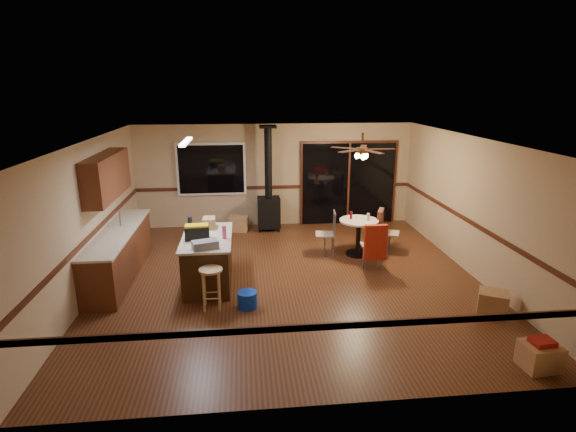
{
  "coord_description": "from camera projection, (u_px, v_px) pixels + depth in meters",
  "views": [
    {
      "loc": [
        -0.83,
        -7.75,
        3.51
      ],
      "look_at": [
        0.0,
        0.3,
        1.15
      ],
      "focal_mm": 28.0,
      "sensor_mm": 36.0,
      "label": 1
    }
  ],
  "objects": [
    {
      "name": "floor",
      "position": [
        290.0,
        279.0,
        8.47
      ],
      "size": [
        7.0,
        7.0,
        0.0
      ],
      "primitive_type": "plane",
      "color": "#4C2715",
      "rests_on": "ground"
    },
    {
      "name": "ceiling",
      "position": [
        290.0,
        140.0,
        7.74
      ],
      "size": [
        7.0,
        7.0,
        0.0
      ],
      "primitive_type": "plane",
      "rotation": [
        3.14,
        0.0,
        0.0
      ],
      "color": "silver",
      "rests_on": "ground"
    },
    {
      "name": "wall_back",
      "position": [
        275.0,
        175.0,
        11.44
      ],
      "size": [
        7.0,
        0.0,
        7.0
      ],
      "primitive_type": "plane",
      "rotation": [
        1.57,
        0.0,
        0.0
      ],
      "color": "tan",
      "rests_on": "ground"
    },
    {
      "name": "wall_front",
      "position": [
        325.0,
        302.0,
        4.76
      ],
      "size": [
        7.0,
        0.0,
        7.0
      ],
      "primitive_type": "plane",
      "rotation": [
        -1.57,
        0.0,
        0.0
      ],
      "color": "tan",
      "rests_on": "ground"
    },
    {
      "name": "wall_left",
      "position": [
        89.0,
        218.0,
        7.76
      ],
      "size": [
        0.0,
        7.0,
        7.0
      ],
      "primitive_type": "plane",
      "rotation": [
        1.57,
        0.0,
        1.57
      ],
      "color": "tan",
      "rests_on": "ground"
    },
    {
      "name": "wall_right",
      "position": [
        474.0,
        207.0,
        8.44
      ],
      "size": [
        0.0,
        7.0,
        7.0
      ],
      "primitive_type": "plane",
      "rotation": [
        1.57,
        0.0,
        -1.57
      ],
      "color": "tan",
      "rests_on": "ground"
    },
    {
      "name": "chair_rail",
      "position": [
        290.0,
        228.0,
        8.19
      ],
      "size": [
        7.0,
        7.0,
        0.08
      ],
      "primitive_type": null,
      "color": "#421D10",
      "rests_on": "ground"
    },
    {
      "name": "window",
      "position": [
        211.0,
        169.0,
        11.18
      ],
      "size": [
        1.72,
        0.1,
        1.32
      ],
      "primitive_type": "cube",
      "color": "black",
      "rests_on": "ground"
    },
    {
      "name": "sliding_door",
      "position": [
        348.0,
        184.0,
        11.65
      ],
      "size": [
        2.52,
        0.1,
        2.1
      ],
      "primitive_type": "cube",
      "color": "black",
      "rests_on": "ground"
    },
    {
      "name": "lower_cabinets",
      "position": [
        119.0,
        254.0,
        8.51
      ],
      "size": [
        0.6,
        3.0,
        0.86
      ],
      "primitive_type": "cube",
      "color": "#582A16",
      "rests_on": "ground"
    },
    {
      "name": "countertop",
      "position": [
        117.0,
        232.0,
        8.38
      ],
      "size": [
        0.64,
        3.04,
        0.04
      ],
      "primitive_type": "cube",
      "color": "beige",
      "rests_on": "lower_cabinets"
    },
    {
      "name": "upper_cabinets",
      "position": [
        107.0,
        176.0,
        8.28
      ],
      "size": [
        0.35,
        2.0,
        0.8
      ],
      "primitive_type": "cube",
      "color": "#582A16",
      "rests_on": "ground"
    },
    {
      "name": "kitchen_island",
      "position": [
        208.0,
        260.0,
        8.19
      ],
      "size": [
        0.88,
        1.68,
        0.9
      ],
      "color": "#341E0D",
      "rests_on": "ground"
    },
    {
      "name": "wood_stove",
      "position": [
        269.0,
        202.0,
        11.15
      ],
      "size": [
        0.55,
        0.5,
        2.52
      ],
      "color": "black",
      "rests_on": "ground"
    },
    {
      "name": "ceiling_fan",
      "position": [
        362.0,
        152.0,
        9.07
      ],
      "size": [
        0.24,
        0.24,
        0.55
      ],
      "color": "brown",
      "rests_on": "ceiling"
    },
    {
      "name": "fluorescent_strip",
      "position": [
        186.0,
        142.0,
        7.86
      ],
      "size": [
        0.1,
        1.2,
        0.04
      ],
      "primitive_type": "cube",
      "color": "white",
      "rests_on": "ceiling"
    },
    {
      "name": "toolbox_grey",
      "position": [
        205.0,
        245.0,
        7.46
      ],
      "size": [
        0.47,
        0.35,
        0.13
      ],
      "primitive_type": "cube",
      "rotation": [
        0.0,
        0.0,
        0.31
      ],
      "color": "slate",
      "rests_on": "kitchen_island"
    },
    {
      "name": "toolbox_black",
      "position": [
        197.0,
        233.0,
        7.89
      ],
      "size": [
        0.44,
        0.26,
        0.23
      ],
      "primitive_type": "cube",
      "rotation": [
        0.0,
        0.0,
        0.08
      ],
      "color": "black",
      "rests_on": "kitchen_island"
    },
    {
      "name": "toolbox_yellow_lid",
      "position": [
        197.0,
        226.0,
        7.86
      ],
      "size": [
        0.42,
        0.25,
        0.03
      ],
      "primitive_type": "cube",
      "rotation": [
        0.0,
        0.0,
        0.08
      ],
      "color": "gold",
      "rests_on": "toolbox_black"
    },
    {
      "name": "box_on_island",
      "position": [
        209.0,
        223.0,
        8.5
      ],
      "size": [
        0.23,
        0.31,
        0.2
      ],
      "primitive_type": "cube",
      "rotation": [
        0.0,
        0.0,
        -0.01
      ],
      "color": "#A27248",
      "rests_on": "kitchen_island"
    },
    {
      "name": "bottle_dark",
      "position": [
        190.0,
        224.0,
        8.29
      ],
      "size": [
        0.1,
        0.1,
        0.29
      ],
      "primitive_type": "cylinder",
      "rotation": [
        0.0,
        0.0,
        -0.26
      ],
      "color": "black",
      "rests_on": "kitchen_island"
    },
    {
      "name": "bottle_pink",
      "position": [
        224.0,
        232.0,
        7.92
      ],
      "size": [
        0.1,
        0.1,
        0.24
      ],
      "primitive_type": "cylinder",
      "rotation": [
        0.0,
        0.0,
        0.37
      ],
      "color": "#D84C8C",
      "rests_on": "kitchen_island"
    },
    {
      "name": "bottle_white",
      "position": [
        212.0,
        225.0,
        8.47
      ],
      "size": [
        0.06,
        0.06,
        0.16
      ],
      "primitive_type": "cylinder",
      "rotation": [
        0.0,
        0.0,
        -0.19
      ],
      "color": "white",
      "rests_on": "kitchen_island"
    },
    {
      "name": "bar_stool",
      "position": [
        212.0,
        288.0,
        7.27
      ],
      "size": [
        0.45,
        0.45,
        0.69
      ],
      "primitive_type": "cylinder",
      "rotation": [
        0.0,
        0.0,
        0.22
      ],
      "color": "tan",
      "rests_on": "floor"
    },
    {
      "name": "blue_bucket",
      "position": [
        247.0,
        300.0,
        7.35
      ],
      "size": [
        0.35,
        0.35,
        0.27
      ],
      "primitive_type": "cylinder",
      "rotation": [
        0.0,
        0.0,
        -0.07
      ],
      "color": "#0E37C5",
      "rests_on": "floor"
    },
    {
      "name": "dining_table",
      "position": [
        358.0,
        231.0,
        9.54
      ],
      "size": [
        0.82,
        0.82,
        0.78
      ],
      "color": "black",
      "rests_on": "ground"
    },
    {
      "name": "glass_red",
      "position": [
        351.0,
        215.0,
        9.53
      ],
      "size": [
        0.08,
        0.08,
        0.16
      ],
      "primitive_type": "cylinder",
      "rotation": [
        0.0,
        0.0,
        0.43
      ],
      "color": "#590C14",
      "rests_on": "dining_table"
    },
    {
      "name": "glass_cream",
      "position": [
        368.0,
        217.0,
        9.42
      ],
      "size": [
        0.08,
        0.08,
        0.15
      ],
      "primitive_type": "cylinder",
      "rotation": [
        0.0,
        0.0,
        -0.37
      ],
      "color": "beige",
      "rests_on": "dining_table"
    },
    {
      "name": "chair_left",
      "position": [
        330.0,
        228.0,
        9.55
      ],
      "size": [
        0.45,
        0.45,
        0.51
      ],
      "color": "tan",
      "rests_on": "ground"
    },
    {
      "name": "chair_near",
      "position": [
        375.0,
        242.0,
        8.69
      ],
      "size": [
        0.44,
        0.46,
        0.7
      ],
      "color": "tan",
      "rests_on": "ground"
    },
    {
      "name": "chair_right",
      "position": [
        381.0,
        226.0,
        9.69
      ],
      "size": [
        0.59,
        0.57,
        0.7
      ],
      "color": "tan",
      "rests_on": "ground"
    },
    {
      "name": "box_under_window",
      "position": [
        238.0,
        224.0,
        11.22
      ],
      "size": [
        0.51,
        0.44,
        0.37
      ],
      "primitive_type": "cube",
      "rotation": [
        0.0,
        0.0,
        -0.15
      ],
      "color": "#A27248",
      "rests_on": "floor"
    },
    {
      "name": "box_corner_a",
      "position": [
        540.0,
        356.0,
        5.76
      ],
      "size": [
        0.47,
        0.41,
        0.34
      ],
      "primitive_type": "cube",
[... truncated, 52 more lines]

